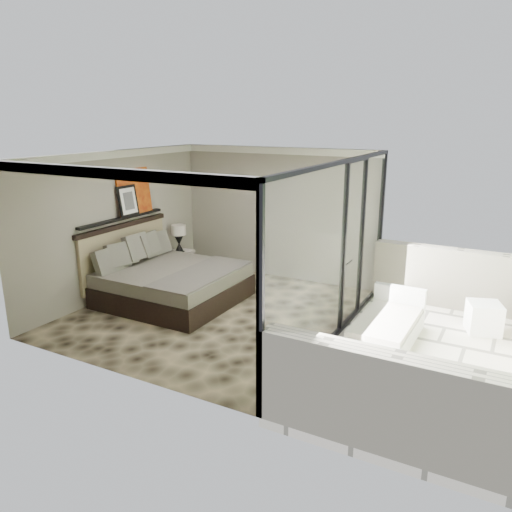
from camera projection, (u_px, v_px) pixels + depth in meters
The scene contains 14 objects.
floor at pixel (215, 312), 8.99m from camera, with size 5.00×5.00×0.00m, color black.
ceiling at pixel (211, 155), 8.24m from camera, with size 4.50×5.00×0.02m, color silver.
back_wall at pixel (277, 213), 10.72m from camera, with size 4.50×0.02×2.80m, color gray.
left_wall at pixel (116, 224), 9.65m from camera, with size 0.02×5.00×2.80m, color gray.
glass_wall at pixel (337, 253), 7.57m from camera, with size 0.08×5.00×2.80m, color white.
terrace_slab at pixel (430, 363), 7.27m from camera, with size 3.00×5.00×0.12m, color beige.
picture_ledge at pixel (122, 218), 9.68m from camera, with size 0.12×2.20×0.05m, color black.
bed at pixel (169, 281), 9.51m from camera, with size 2.39×2.31×1.33m.
nightstand at pixel (181, 263), 11.20m from camera, with size 0.47×0.47×0.47m, color black.
table_lamp at pixel (179, 234), 10.99m from camera, with size 0.33×0.33×0.60m.
abstract_canvas at pixel (134, 191), 9.90m from camera, with size 0.04×0.90×0.90m, color #A5130E.
framed_print at pixel (128, 201), 9.70m from camera, with size 0.03×0.50×0.60m, color black.
ottoman at pixel (484, 318), 8.11m from camera, with size 0.50×0.50×0.50m, color white.
lounger at pixel (387, 327), 7.84m from camera, with size 0.87×1.72×0.67m.
Camera 1 is at (4.67, -7.00, 3.40)m, focal length 35.00 mm.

